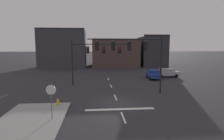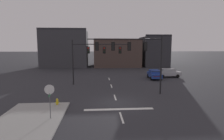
# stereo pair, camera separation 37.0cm
# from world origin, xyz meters

# --- Properties ---
(ground_plane) EXTENTS (400.00, 400.00, 0.00)m
(ground_plane) POSITION_xyz_m (0.00, 0.00, 0.00)
(ground_plane) COLOR #2B2B30
(sidewalk_near_corner) EXTENTS (5.00, 8.00, 0.15)m
(sidewalk_near_corner) POSITION_xyz_m (-7.26, -4.00, 0.07)
(sidewalk_near_corner) COLOR gray
(sidewalk_near_corner) RESTS_ON ground
(stop_bar_paint) EXTENTS (6.40, 0.50, 0.01)m
(stop_bar_paint) POSITION_xyz_m (0.00, -2.00, 0.00)
(stop_bar_paint) COLOR silver
(stop_bar_paint) RESTS_ON ground
(lane_centreline) EXTENTS (0.16, 26.40, 0.01)m
(lane_centreline) POSITION_xyz_m (0.00, 2.00, 0.00)
(lane_centreline) COLOR silver
(lane_centreline) RESTS_ON ground
(signal_mast_near_side) EXTENTS (8.90, 1.09, 7.11)m
(signal_mast_near_side) POSITION_xyz_m (2.59, 3.51, 5.12)
(signal_mast_near_side) COLOR black
(signal_mast_near_side) RESTS_ON ground
(signal_mast_far_side) EXTENTS (8.54, 0.95, 6.74)m
(signal_mast_far_side) POSITION_xyz_m (-2.88, 9.31, 4.65)
(signal_mast_far_side) COLOR black
(signal_mast_far_side) RESTS_ON ground
(stop_sign) EXTENTS (0.76, 0.64, 2.83)m
(stop_sign) POSITION_xyz_m (-5.62, -4.12, 2.14)
(stop_sign) COLOR #56565B
(stop_sign) RESTS_ON ground
(car_lot_nearside) EXTENTS (2.16, 4.55, 1.61)m
(car_lot_nearside) POSITION_xyz_m (8.09, 13.57, 0.86)
(car_lot_nearside) COLOR navy
(car_lot_nearside) RESTS_ON ground
(car_lot_middle) EXTENTS (4.53, 2.10, 1.61)m
(car_lot_middle) POSITION_xyz_m (11.16, 15.04, 0.86)
(car_lot_middle) COLOR #9EA0A5
(car_lot_middle) RESTS_ON ground
(fire_hydrant) EXTENTS (0.40, 0.30, 0.75)m
(fire_hydrant) POSITION_xyz_m (-5.86, -0.66, 0.33)
(fire_hydrant) COLOR gold
(fire_hydrant) RESTS_ON ground
(building_row) EXTENTS (35.25, 11.73, 10.50)m
(building_row) POSITION_xyz_m (-0.31, 35.32, 4.31)
(building_row) COLOR #38383D
(building_row) RESTS_ON ground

